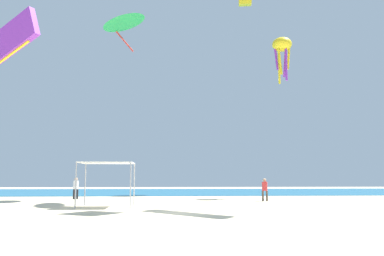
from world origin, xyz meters
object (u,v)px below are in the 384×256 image
at_px(kite_parafoil_purple, 2,46).
at_px(kite_octopus_yellow, 282,47).
at_px(person_near_tent, 76,186).
at_px(canopy_tent, 107,165).
at_px(person_leftmost, 265,188).
at_px(kite_delta_green, 123,19).

height_order(kite_parafoil_purple, kite_octopus_yellow, kite_octopus_yellow).
bearing_deg(person_near_tent, kite_octopus_yellow, 23.61).
relative_size(person_near_tent, kite_parafoil_purple, 0.34).
bearing_deg(kite_octopus_yellow, canopy_tent, -131.25).
bearing_deg(kite_octopus_yellow, person_leftmost, -109.54).
relative_size(canopy_tent, kite_parafoil_purple, 0.60).
xyz_separation_m(person_near_tent, person_leftmost, (14.51, -3.87, -0.04)).
distance_m(person_leftmost, kite_delta_green, 18.67).
bearing_deg(kite_octopus_yellow, kite_parafoil_purple, -136.99).
relative_size(canopy_tent, person_leftmost, 1.86).
bearing_deg(canopy_tent, kite_octopus_yellow, 38.04).
bearing_deg(kite_parafoil_purple, canopy_tent, -132.41).
distance_m(kite_parafoil_purple, kite_delta_green, 13.88).
xyz_separation_m(canopy_tent, kite_delta_green, (-0.34, 9.53, 12.91)).
bearing_deg(person_near_tent, person_leftmost, 2.47).
relative_size(person_near_tent, kite_delta_green, 0.42).
distance_m(person_near_tent, kite_delta_green, 14.76).
bearing_deg(person_leftmost, canopy_tent, -145.17).
relative_size(person_leftmost, kite_parafoil_purple, 0.32).
distance_m(canopy_tent, person_leftmost, 12.05).
relative_size(canopy_tent, person_near_tent, 1.78).
bearing_deg(person_near_tent, kite_parafoil_purple, -83.54).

